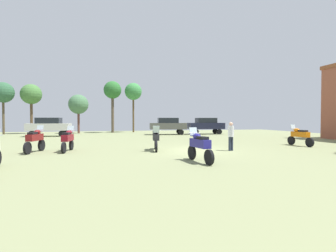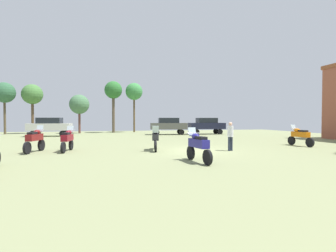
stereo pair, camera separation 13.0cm
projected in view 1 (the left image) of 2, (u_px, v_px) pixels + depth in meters
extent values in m
cube|color=#7B8358|center=(194.00, 151.00, 14.66)|extent=(44.00, 52.00, 0.02)
cylinder|color=black|center=(156.00, 147.00, 13.90)|extent=(0.22, 0.63, 0.62)
cylinder|color=black|center=(156.00, 144.00, 15.42)|extent=(0.22, 0.63, 0.62)
cube|color=#26272B|center=(156.00, 137.00, 14.64)|extent=(0.56, 1.34, 0.36)
ellipsoid|color=#26272B|center=(156.00, 132.00, 14.35)|extent=(0.39, 0.52, 0.24)
cube|color=black|center=(156.00, 132.00, 14.86)|extent=(0.38, 0.60, 0.12)
cube|color=silver|center=(156.00, 129.00, 14.02)|extent=(0.38, 0.21, 0.39)
cylinder|color=#B7B7BC|center=(156.00, 130.00, 14.12)|extent=(0.62, 0.13, 0.04)
cylinder|color=black|center=(71.00, 145.00, 14.84)|extent=(0.20, 0.62, 0.61)
cylinder|color=black|center=(64.00, 148.00, 13.37)|extent=(0.20, 0.62, 0.61)
cube|color=maroon|center=(68.00, 138.00, 14.09)|extent=(0.52, 1.30, 0.36)
ellipsoid|color=maroon|center=(69.00, 132.00, 14.37)|extent=(0.38, 0.52, 0.24)
cube|color=black|center=(66.00, 134.00, 13.87)|extent=(0.37, 0.59, 0.12)
cube|color=silver|center=(70.00, 129.00, 14.68)|extent=(0.38, 0.20, 0.39)
cylinder|color=#B7B7BC|center=(70.00, 130.00, 14.58)|extent=(0.62, 0.12, 0.04)
cylinder|color=black|center=(291.00, 140.00, 17.92)|extent=(0.17, 0.62, 0.61)
cylinder|color=black|center=(310.00, 142.00, 16.45)|extent=(0.17, 0.62, 0.61)
cube|color=#CD670D|center=(300.00, 134.00, 17.17)|extent=(0.47, 1.34, 0.36)
ellipsoid|color=#CD670D|center=(297.00, 130.00, 17.44)|extent=(0.36, 0.50, 0.24)
cube|color=black|center=(303.00, 131.00, 16.94)|extent=(0.34, 0.58, 0.12)
cube|color=silver|center=(293.00, 127.00, 17.75)|extent=(0.37, 0.18, 0.39)
cylinder|color=#B7B7BC|center=(294.00, 128.00, 17.66)|extent=(0.62, 0.09, 0.04)
cylinder|color=black|center=(42.00, 145.00, 14.46)|extent=(0.26, 0.66, 0.65)
cylinder|color=black|center=(27.00, 148.00, 12.97)|extent=(0.26, 0.66, 0.65)
cube|color=maroon|center=(35.00, 137.00, 13.71)|extent=(0.63, 1.32, 0.36)
ellipsoid|color=maroon|center=(37.00, 132.00, 13.98)|extent=(0.42, 0.54, 0.24)
cube|color=black|center=(33.00, 133.00, 13.48)|extent=(0.42, 0.61, 0.12)
cube|color=silver|center=(40.00, 129.00, 14.30)|extent=(0.38, 0.23, 0.39)
cylinder|color=#B7B7BC|center=(39.00, 130.00, 14.20)|extent=(0.61, 0.17, 0.04)
cylinder|color=black|center=(192.00, 153.00, 11.36)|extent=(0.20, 0.64, 0.63)
cylinder|color=black|center=(209.00, 157.00, 9.93)|extent=(0.20, 0.64, 0.63)
cube|color=navy|center=(200.00, 143.00, 10.63)|extent=(0.52, 1.34, 0.36)
ellipsoid|color=navy|center=(197.00, 136.00, 10.90)|extent=(0.38, 0.52, 0.24)
cube|color=black|center=(203.00, 138.00, 10.41)|extent=(0.37, 0.59, 0.12)
cube|color=silver|center=(193.00, 132.00, 11.20)|extent=(0.38, 0.20, 0.39)
cylinder|color=#B7B7BC|center=(194.00, 133.00, 11.11)|extent=(0.62, 0.12, 0.04)
cylinder|color=black|center=(156.00, 132.00, 28.96)|extent=(0.66, 0.29, 0.64)
cylinder|color=black|center=(155.00, 132.00, 30.39)|extent=(0.66, 0.29, 0.64)
cylinder|color=black|center=(181.00, 132.00, 29.32)|extent=(0.66, 0.29, 0.64)
cylinder|color=black|center=(179.00, 132.00, 30.75)|extent=(0.66, 0.29, 0.64)
cube|color=#4B4D47|center=(168.00, 126.00, 29.83)|extent=(4.48, 2.29, 0.75)
cube|color=black|center=(168.00, 120.00, 29.82)|extent=(2.53, 1.85, 0.61)
cylinder|color=black|center=(196.00, 132.00, 29.86)|extent=(0.65, 0.26, 0.64)
cylinder|color=black|center=(193.00, 131.00, 31.28)|extent=(0.65, 0.26, 0.64)
cylinder|color=black|center=(219.00, 132.00, 30.36)|extent=(0.65, 0.26, 0.64)
cylinder|color=black|center=(215.00, 131.00, 31.78)|extent=(0.65, 0.26, 0.64)
cube|color=black|center=(206.00, 126.00, 30.80)|extent=(4.41, 2.08, 0.75)
cube|color=black|center=(206.00, 120.00, 30.78)|extent=(2.46, 1.74, 0.61)
cylinder|color=black|center=(32.00, 134.00, 25.81)|extent=(0.65, 0.26, 0.64)
cylinder|color=black|center=(37.00, 133.00, 27.23)|extent=(0.65, 0.26, 0.64)
cylinder|color=black|center=(62.00, 134.00, 26.30)|extent=(0.65, 0.26, 0.64)
cylinder|color=black|center=(65.00, 133.00, 27.72)|extent=(0.65, 0.26, 0.64)
cube|color=#B7B6B1|center=(49.00, 127.00, 26.74)|extent=(4.41, 2.09, 0.75)
cube|color=black|center=(49.00, 121.00, 26.73)|extent=(2.47, 1.74, 0.61)
cylinder|color=#252C3E|center=(230.00, 144.00, 14.46)|extent=(0.14, 0.14, 0.81)
cylinder|color=#252C3E|center=(232.00, 144.00, 14.54)|extent=(0.14, 0.14, 0.81)
cylinder|color=silver|center=(231.00, 131.00, 14.48)|extent=(0.42, 0.42, 0.64)
sphere|color=tan|center=(231.00, 124.00, 14.47)|extent=(0.22, 0.22, 0.22)
cylinder|color=brown|center=(113.00, 113.00, 34.11)|extent=(0.37, 0.37, 5.29)
sphere|color=#2A662B|center=(113.00, 90.00, 34.03)|extent=(2.37, 2.37, 2.37)
cylinder|color=brown|center=(79.00, 121.00, 32.53)|extent=(0.29, 0.29, 3.21)
sphere|color=#446E48|center=(78.00, 104.00, 32.47)|extent=(2.52, 2.52, 2.52)
cylinder|color=brown|center=(31.00, 116.00, 31.72)|extent=(0.32, 0.32, 4.44)
sphere|color=#427136|center=(31.00, 94.00, 31.64)|extent=(2.53, 2.53, 2.53)
cylinder|color=#513E23|center=(133.00, 114.00, 35.45)|extent=(0.25, 0.25, 5.22)
sphere|color=#38803F|center=(133.00, 92.00, 35.36)|extent=(2.40, 2.40, 2.40)
cylinder|color=#4C402C|center=(3.00, 116.00, 30.24)|extent=(0.26, 0.26, 4.51)
sphere|color=#2E5939|center=(3.00, 92.00, 30.17)|extent=(2.48, 2.48, 2.48)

